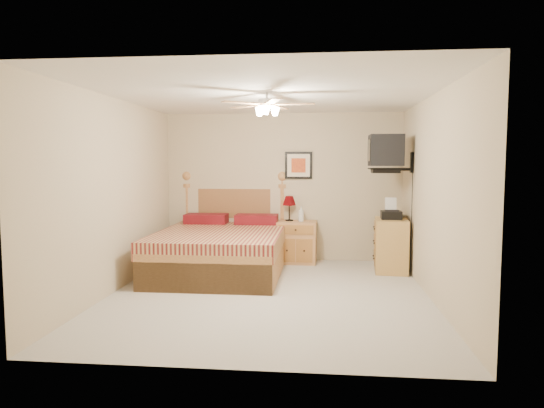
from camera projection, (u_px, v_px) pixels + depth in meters
The scene contains 17 objects.
floor at pixel (269, 295), 6.15m from camera, with size 4.50×4.50×0.00m, color #ADA79C.
ceiling at pixel (269, 95), 5.93m from camera, with size 4.00×4.50×0.04m, color white.
wall_back at pixel (283, 187), 8.27m from camera, with size 4.00×0.04×2.50m, color #BEAD8C.
wall_front at pixel (238, 217), 3.81m from camera, with size 4.00×0.04×2.50m, color #BEAD8C.
wall_left at pixel (115, 195), 6.24m from camera, with size 0.04×4.50×2.50m, color #BEAD8C.
wall_right at pixel (433, 198), 5.84m from camera, with size 0.04×4.50×2.50m, color #BEAD8C.
bed at pixel (221, 223), 7.28m from camera, with size 1.81×2.37×1.54m, color #A2693D, non-canonical shape.
nightstand at pixel (297, 242), 8.08m from camera, with size 0.64×0.48×0.69m, color tan.
table_lamp at pixel (289, 208), 8.12m from camera, with size 0.23×0.23×0.42m, color #570206, non-canonical shape.
lotion_bottle at pixel (301, 214), 8.02m from camera, with size 0.10×0.10×0.26m, color silver.
framed_picture at pixel (299, 165), 8.19m from camera, with size 0.46×0.04×0.46m, color black.
dresser at pixel (391, 245), 7.43m from camera, with size 0.48×0.69×0.81m, color #B3863D.
fax_machine at pixel (391, 209), 7.36m from camera, with size 0.30×0.32×0.32m, color black, non-canonical shape.
magazine_lower at pixel (390, 217), 7.60m from camera, with size 0.18×0.25×0.02m, color #A89F89.
magazine_upper at pixel (391, 215), 7.59m from camera, with size 0.21×0.29×0.02m, color gray.
wall_tv at pixel (396, 153), 7.14m from camera, with size 0.56×0.46×0.58m, color black, non-canonical shape.
ceiling_fan at pixel (267, 104), 5.74m from camera, with size 1.14×1.14×0.28m, color white, non-canonical shape.
Camera 1 is at (0.64, -5.99, 1.68)m, focal length 32.00 mm.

